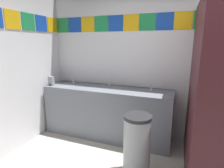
# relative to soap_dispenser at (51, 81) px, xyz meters

# --- Properties ---
(wall_back) EXTENTS (4.23, 0.09, 2.68)m
(wall_back) POSITION_rel_soap_dispenser_xyz_m (1.99, 0.48, 0.40)
(wall_back) COLOR silver
(wall_back) RESTS_ON ground_plane
(vanity_counter) EXTENTS (2.17, 0.56, 0.86)m
(vanity_counter) POSITION_rel_soap_dispenser_xyz_m (1.00, 0.16, -0.50)
(vanity_counter) COLOR slate
(vanity_counter) RESTS_ON ground_plane
(faucet_left) EXTENTS (0.04, 0.10, 0.14)m
(faucet_left) POSITION_rel_soap_dispenser_xyz_m (0.28, 0.25, -0.03)
(faucet_left) COLOR silver
(faucet_left) RESTS_ON vanity_counter
(faucet_center) EXTENTS (0.04, 0.10, 0.14)m
(faucet_center) POSITION_rel_soap_dispenser_xyz_m (1.00, 0.25, -0.03)
(faucet_center) COLOR silver
(faucet_center) RESTS_ON vanity_counter
(faucet_right) EXTENTS (0.04, 0.10, 0.14)m
(faucet_right) POSITION_rel_soap_dispenser_xyz_m (1.72, 0.25, -0.03)
(faucet_right) COLOR silver
(faucet_right) RESTS_ON vanity_counter
(soap_dispenser) EXTENTS (0.09, 0.09, 0.16)m
(soap_dispenser) POSITION_rel_soap_dispenser_xyz_m (0.00, 0.00, 0.00)
(soap_dispenser) COLOR gray
(soap_dispenser) RESTS_ON vanity_counter
(stall_divider) EXTENTS (0.92, 1.31, 2.09)m
(stall_divider) POSITION_rel_soap_dispenser_xyz_m (2.47, -0.46, 0.10)
(stall_divider) COLOR #471E23
(stall_divider) RESTS_ON ground_plane
(trash_bin) EXTENTS (0.33, 0.33, 0.78)m
(trash_bin) POSITION_rel_soap_dispenser_xyz_m (1.71, -0.61, -0.55)
(trash_bin) COLOR #999EA3
(trash_bin) RESTS_ON ground_plane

